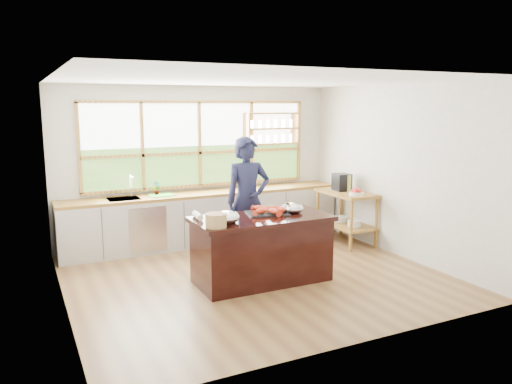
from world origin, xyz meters
TOP-DOWN VIEW (x-y plane):
  - ground_plane at (0.00, 0.00)m, footprint 5.00×5.00m
  - room_shell at (0.02, 0.51)m, footprint 5.02×4.52m
  - back_counter at (-0.02, 1.94)m, footprint 4.90×0.63m
  - right_shelf_unit at (2.19, 0.89)m, footprint 0.62×1.10m
  - island at (0.00, -0.20)m, footprint 1.85×0.90m
  - cook at (0.19, 0.65)m, footprint 0.73×0.51m
  - potted_plant at (-0.85, 2.00)m, footprint 0.15×0.13m
  - cutting_board at (-0.78, 1.94)m, footprint 0.42×0.33m
  - espresso_machine at (2.19, 1.05)m, footprint 0.28×0.30m
  - wine_bottle at (2.24, 0.91)m, footprint 0.08×0.08m
  - fruit_bowl at (2.14, 0.56)m, footprint 0.25×0.25m
  - slate_board at (0.15, -0.07)m, footprint 0.62×0.50m
  - lobster_pile at (0.17, -0.10)m, footprint 0.52×0.48m
  - mixing_bowl_left at (-0.55, -0.31)m, footprint 0.33×0.33m
  - mixing_bowl_right at (0.50, -0.16)m, footprint 0.30×0.30m
  - wine_glass at (0.24, -0.46)m, footprint 0.08×0.08m
  - wicker_basket at (-0.76, -0.47)m, footprint 0.26×0.26m
  - parchment_roll at (-0.81, 0.07)m, footprint 0.11×0.31m

SIDE VIEW (x-z plane):
  - ground_plane at x=0.00m, z-range 0.00..0.00m
  - island at x=0.00m, z-range 0.00..0.90m
  - back_counter at x=-0.02m, z-range 0.00..0.90m
  - right_shelf_unit at x=2.19m, z-range 0.15..1.05m
  - cutting_board at x=-0.78m, z-range 0.90..0.91m
  - slate_board at x=0.15m, z-range 0.90..0.92m
  - parchment_roll at x=-0.81m, z-range 0.90..0.98m
  - fruit_bowl at x=2.14m, z-range 0.89..1.00m
  - cook at x=0.19m, z-range 0.00..1.91m
  - lobster_pile at x=0.17m, z-range 0.92..1.00m
  - mixing_bowl_right at x=0.50m, z-range 0.89..1.04m
  - mixing_bowl_left at x=-0.55m, z-range 0.89..1.05m
  - wicker_basket at x=-0.76m, z-range 0.90..1.07m
  - potted_plant at x=-0.85m, z-range 0.90..1.15m
  - wine_bottle at x=2.24m, z-range 0.90..1.18m
  - espresso_machine at x=2.19m, z-range 0.90..1.19m
  - wine_glass at x=0.24m, z-range 0.95..1.17m
  - room_shell at x=0.02m, z-range 0.40..3.11m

